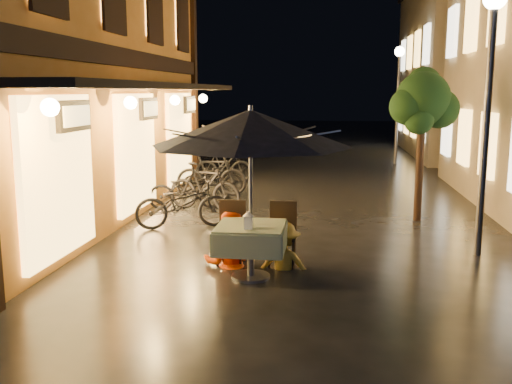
# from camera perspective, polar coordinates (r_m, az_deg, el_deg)

# --- Properties ---
(ground) EXTENTS (90.00, 90.00, 0.00)m
(ground) POSITION_cam_1_polar(r_m,az_deg,el_deg) (7.91, 3.04, -9.56)
(ground) COLOR black
(ground) RESTS_ON ground
(west_building) EXTENTS (5.90, 11.40, 7.40)m
(west_building) POSITION_cam_1_polar(r_m,az_deg,el_deg) (13.07, -22.04, 13.99)
(west_building) COLOR gold
(west_building) RESTS_ON ground
(east_building_far) EXTENTS (7.30, 10.30, 7.30)m
(east_building_far) POSITION_cam_1_polar(r_m,az_deg,el_deg) (26.39, 23.01, 11.46)
(east_building_far) COLOR #9D9378
(east_building_far) RESTS_ON ground
(street_tree) EXTENTS (1.43, 1.20, 3.15)m
(street_tree) POSITION_cam_1_polar(r_m,az_deg,el_deg) (12.10, 16.40, 8.55)
(street_tree) COLOR black
(street_tree) RESTS_ON ground
(streetlamp_near) EXTENTS (0.36, 0.36, 4.23)m
(streetlamp_near) POSITION_cam_1_polar(r_m,az_deg,el_deg) (9.76, 22.34, 10.87)
(streetlamp_near) COLOR #59595E
(streetlamp_near) RESTS_ON ground
(streetlamp_far) EXTENTS (0.36, 0.36, 4.23)m
(streetlamp_far) POSITION_cam_1_polar(r_m,az_deg,el_deg) (21.58, 14.05, 10.46)
(streetlamp_far) COLOR #59595E
(streetlamp_far) RESTS_ON ground
(cafe_table) EXTENTS (0.99, 0.99, 0.78)m
(cafe_table) POSITION_cam_1_polar(r_m,az_deg,el_deg) (8.15, -0.53, -4.64)
(cafe_table) COLOR #59595E
(cafe_table) RESTS_ON ground
(patio_umbrella) EXTENTS (2.82, 2.82, 2.46)m
(patio_umbrella) POSITION_cam_1_polar(r_m,az_deg,el_deg) (7.90, -0.55, 6.39)
(patio_umbrella) COLOR #59595E
(patio_umbrella) RESTS_ON ground
(cafe_chair_left) EXTENTS (0.42, 0.42, 0.97)m
(cafe_chair_left) POSITION_cam_1_polar(r_m,az_deg,el_deg) (8.92, -2.44, -3.66)
(cafe_chair_left) COLOR black
(cafe_chair_left) RESTS_ON ground
(cafe_chair_right) EXTENTS (0.42, 0.42, 0.97)m
(cafe_chair_right) POSITION_cam_1_polar(r_m,az_deg,el_deg) (8.83, 2.69, -3.82)
(cafe_chair_right) COLOR black
(cafe_chair_right) RESTS_ON ground
(table_lantern) EXTENTS (0.16, 0.16, 0.25)m
(table_lantern) POSITION_cam_1_polar(r_m,az_deg,el_deg) (7.84, -0.77, -2.73)
(table_lantern) COLOR white
(table_lantern) RESTS_ON cafe_table
(person_orange) EXTENTS (0.85, 0.69, 1.63)m
(person_orange) POSITION_cam_1_polar(r_m,az_deg,el_deg) (8.73, -2.80, -2.11)
(person_orange) COLOR #E13F00
(person_orange) RESTS_ON ground
(person_yellow) EXTENTS (0.89, 0.51, 1.37)m
(person_yellow) POSITION_cam_1_polar(r_m,az_deg,el_deg) (8.59, 2.82, -3.21)
(person_yellow) COLOR gold
(person_yellow) RESTS_ON ground
(bicycle_0) EXTENTS (1.96, 1.28, 0.97)m
(bicycle_0) POSITION_cam_1_polar(r_m,az_deg,el_deg) (11.23, -7.34, -1.15)
(bicycle_0) COLOR black
(bicycle_0) RESTS_ON ground
(bicycle_1) EXTENTS (1.87, 1.03, 1.08)m
(bicycle_1) POSITION_cam_1_polar(r_m,az_deg,el_deg) (12.77, -5.18, 0.50)
(bicycle_1) COLOR black
(bicycle_1) RESTS_ON ground
(bicycle_2) EXTENTS (1.80, 1.07, 0.89)m
(bicycle_2) POSITION_cam_1_polar(r_m,az_deg,el_deg) (13.05, -6.99, 0.25)
(bicycle_2) COLOR black
(bicycle_2) RESTS_ON ground
(bicycle_3) EXTENTS (1.84, 0.63, 1.09)m
(bicycle_3) POSITION_cam_1_polar(r_m,az_deg,el_deg) (14.67, -4.48, 1.76)
(bicycle_3) COLOR black
(bicycle_3) RESTS_ON ground
(bicycle_4) EXTENTS (1.66, 0.94, 0.82)m
(bicycle_4) POSITION_cam_1_polar(r_m,az_deg,el_deg) (14.79, -4.37, 1.31)
(bicycle_4) COLOR black
(bicycle_4) RESTS_ON ground
(bicycle_5) EXTENTS (1.70, 0.65, 1.00)m
(bicycle_5) POSITION_cam_1_polar(r_m,az_deg,el_deg) (16.82, -3.23, 2.68)
(bicycle_5) COLOR black
(bicycle_5) RESTS_ON ground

